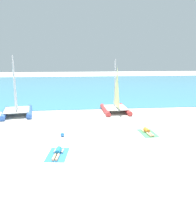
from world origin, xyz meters
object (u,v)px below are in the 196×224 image
at_px(towel_left, 58,155).
at_px(sunbather_right, 147,131).
at_px(beach_ball, 62,135).
at_px(towel_right, 148,133).
at_px(sailboat_blue, 17,106).
at_px(sunbather_left, 58,152).
at_px(sailboat_red, 116,105).

distance_m(towel_left, sunbather_right, 6.91).
bearing_deg(beach_ball, towel_right, 0.50).
xyz_separation_m(sailboat_blue, towel_left, (4.44, -9.27, -0.81)).
xyz_separation_m(sunbather_left, towel_right, (6.21, 2.89, -0.13)).
distance_m(sailboat_blue, sunbather_right, 12.37).
height_order(sailboat_blue, towel_left, sailboat_blue).
bearing_deg(towel_left, sunbather_right, 25.96).
xyz_separation_m(sailboat_blue, beach_ball, (4.57, -6.37, -0.67)).
distance_m(sailboat_red, towel_right, 6.61).
bearing_deg(beach_ball, sunbather_left, -92.37).
distance_m(towel_right, beach_ball, 6.09).
relative_size(towel_left, towel_right, 1.00).
bearing_deg(towel_left, towel_right, 25.45).
relative_size(sunbather_left, towel_right, 0.83).
distance_m(sailboat_red, beach_ball, 8.18).
bearing_deg(sunbather_right, towel_right, -90.00).
xyz_separation_m(towel_left, towel_right, (6.22, 2.96, 0.00)).
bearing_deg(towel_left, beach_ball, 87.52).
bearing_deg(sunbather_right, sailboat_blue, 146.05).
bearing_deg(towel_right, sunbather_right, 93.56).
relative_size(sailboat_blue, towel_left, 2.89).
bearing_deg(sunbather_left, towel_left, -90.00).
bearing_deg(sunbather_left, sunbather_right, 32.71).
height_order(sailboat_red, towel_right, sailboat_red).
distance_m(towel_left, sunbather_left, 0.14).
bearing_deg(beach_ball, sailboat_blue, 125.64).
distance_m(sailboat_blue, sunbather_left, 10.25).
distance_m(sailboat_blue, sailboat_red, 9.48).
height_order(sunbather_right, beach_ball, sunbather_right).
relative_size(sailboat_red, towel_left, 2.69).
xyz_separation_m(sailboat_blue, sailboat_red, (9.48, 0.14, -0.06)).
xyz_separation_m(sunbather_right, beach_ball, (-6.09, -0.12, 0.01)).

